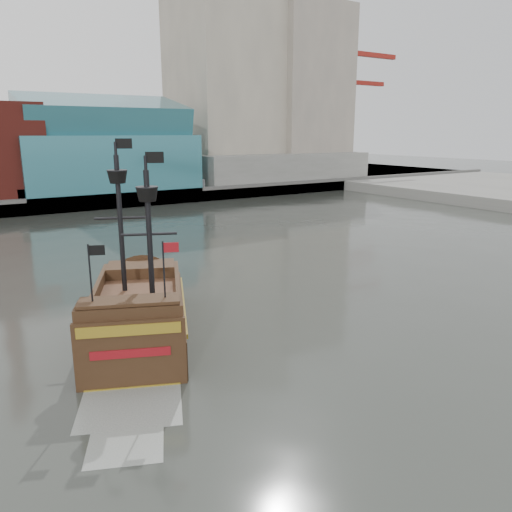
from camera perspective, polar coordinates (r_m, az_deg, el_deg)
ground at (r=29.40m, az=5.45°, el=-11.42°), size 400.00×400.00×0.00m
promenade_far at (r=114.53m, az=-24.48°, el=6.97°), size 220.00×60.00×2.00m
seawall at (r=85.62m, az=-21.42°, el=5.48°), size 220.00×1.00×2.60m
skyline at (r=108.19m, az=-22.28°, el=19.39°), size 149.00×45.00×62.00m
crane_a at (r=140.24m, az=10.46°, el=16.47°), size 22.50×4.00×32.25m
crane_b at (r=153.97m, az=10.48°, el=14.91°), size 19.10×4.00×26.25m
pirate_ship at (r=32.42m, az=-13.28°, el=-6.97°), size 11.56×18.14×13.09m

